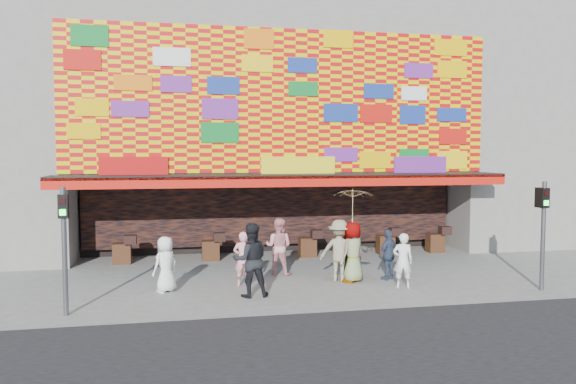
% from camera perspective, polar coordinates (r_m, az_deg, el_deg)
% --- Properties ---
extents(ground, '(90.00, 90.00, 0.00)m').
position_cam_1_polar(ground, '(15.97, 2.26, -9.69)').
color(ground, slate).
rests_on(ground, ground).
extents(road_strip, '(30.00, 8.00, 0.02)m').
position_cam_1_polar(road_strip, '(10.05, 11.39, -18.09)').
color(road_strip, black).
rests_on(road_strip, ground).
extents(shop_building, '(15.20, 9.40, 10.00)m').
position_cam_1_polar(shop_building, '(23.59, -2.38, 7.54)').
color(shop_building, gray).
rests_on(shop_building, ground).
extents(neighbor_right, '(11.00, 8.00, 12.00)m').
position_cam_1_polar(neighbor_right, '(28.54, 24.72, 8.10)').
color(neighbor_right, gray).
rests_on(neighbor_right, ground).
extents(signal_left, '(0.22, 0.20, 3.00)m').
position_cam_1_polar(signal_left, '(13.96, -21.79, -4.18)').
color(signal_left, '#59595B').
rests_on(signal_left, ground).
extents(signal_right, '(0.22, 0.20, 3.00)m').
position_cam_1_polar(signal_right, '(16.87, 24.52, -2.89)').
color(signal_right, '#59595B').
rests_on(signal_right, ground).
extents(ped_a, '(0.88, 0.84, 1.52)m').
position_cam_1_polar(ped_a, '(15.67, -12.34, -7.19)').
color(ped_a, white).
rests_on(ped_a, ground).
extents(ped_b, '(0.65, 0.52, 1.56)m').
position_cam_1_polar(ped_b, '(16.03, -4.58, -6.79)').
color(ped_b, pink).
rests_on(ped_b, ground).
extents(ped_c, '(0.95, 0.75, 1.94)m').
position_cam_1_polar(ped_c, '(14.84, -3.80, -6.91)').
color(ped_c, black).
rests_on(ped_c, ground).
extents(ped_d, '(1.34, 1.09, 1.81)m').
position_cam_1_polar(ped_d, '(16.68, 5.24, -5.93)').
color(ped_d, gray).
rests_on(ped_d, ground).
extents(ped_e, '(0.94, 0.78, 1.50)m').
position_cam_1_polar(ped_e, '(17.05, 10.19, -6.29)').
color(ped_e, '#35435C').
rests_on(ped_e, ground).
extents(ped_f, '(1.47, 0.66, 1.54)m').
position_cam_1_polar(ped_f, '(17.17, 6.30, -6.12)').
color(ped_f, gray).
rests_on(ped_f, ground).
extents(ped_g, '(1.03, 0.95, 1.76)m').
position_cam_1_polar(ped_g, '(16.57, 6.61, -6.09)').
color(ped_g, gray).
rests_on(ped_g, ground).
extents(ped_h, '(0.64, 0.51, 1.54)m').
position_cam_1_polar(ped_h, '(16.12, 11.59, -6.83)').
color(ped_h, white).
rests_on(ped_h, ground).
extents(ped_i, '(1.06, 0.98, 1.75)m').
position_cam_1_polar(ped_i, '(17.48, -0.97, -5.55)').
color(ped_i, pink).
rests_on(ped_i, ground).
extents(parasol, '(1.43, 1.45, 2.00)m').
position_cam_1_polar(parasol, '(16.39, 6.65, -1.47)').
color(parasol, '#FBE49E').
rests_on(parasol, ground).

